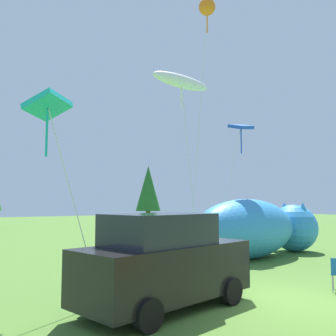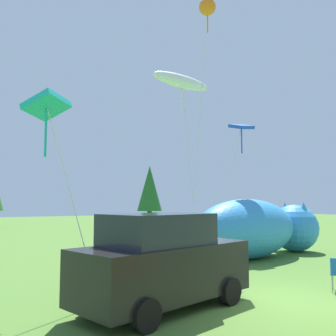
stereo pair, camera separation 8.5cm
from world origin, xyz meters
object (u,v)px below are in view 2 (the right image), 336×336
parked_car (163,262)px  kite_teal_diamond (47,109)px  kite_white_ghost (182,82)px  inflatable_cat (258,230)px  kite_orange_flower (207,8)px  kite_blue_box (241,129)px

parked_car → kite_teal_diamond: 4.78m
kite_white_ghost → kite_teal_diamond: kite_white_ghost is taller
parked_car → inflatable_cat: inflatable_cat is taller
inflatable_cat → kite_white_ghost: kite_white_ghost is taller
parked_car → kite_orange_flower: size_ratio=0.38×
inflatable_cat → kite_orange_flower: kite_orange_flower is taller
kite_teal_diamond → kite_orange_flower: size_ratio=0.42×
kite_blue_box → parked_car: bearing=-143.9°
parked_car → kite_blue_box: kite_blue_box is taller
parked_car → inflatable_cat: bearing=17.6°
inflatable_cat → kite_teal_diamond: (-10.18, -2.91, 3.62)m
inflatable_cat → parked_car: bearing=-157.1°
kite_teal_diamond → kite_blue_box: size_ratio=0.82×
kite_orange_flower → kite_teal_diamond: bearing=-153.1°
kite_blue_box → kite_white_ghost: bearing=167.1°
kite_white_ghost → kite_orange_flower: bearing=-7.1°
kite_orange_flower → parked_car: bearing=-135.0°
inflatable_cat → kite_teal_diamond: kite_teal_diamond is taller
inflatable_cat → kite_white_ghost: (-3.12, 1.54, 6.78)m
kite_white_ghost → kite_orange_flower: (1.40, -0.17, 3.85)m
inflatable_cat → kite_blue_box: 4.87m
kite_white_ghost → kite_blue_box: (2.98, -0.68, -1.99)m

